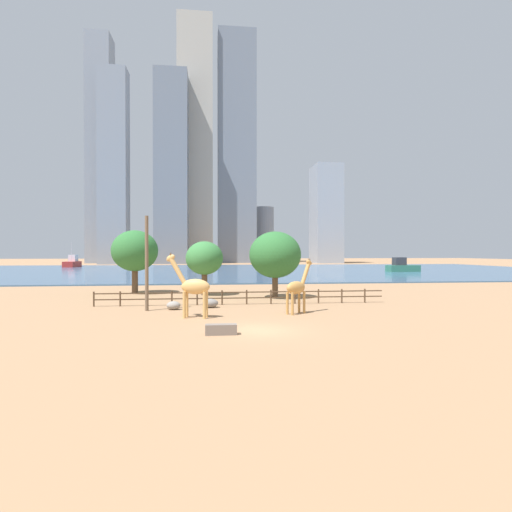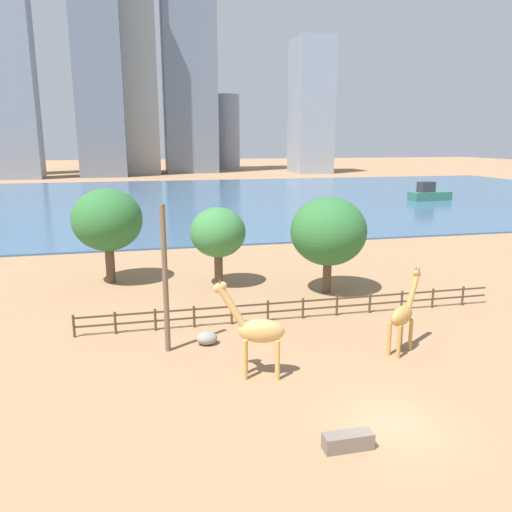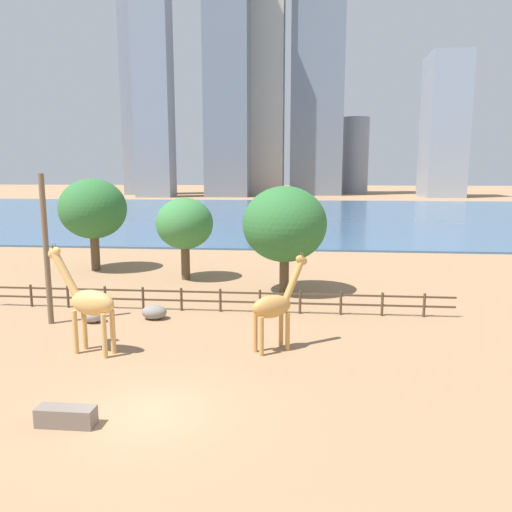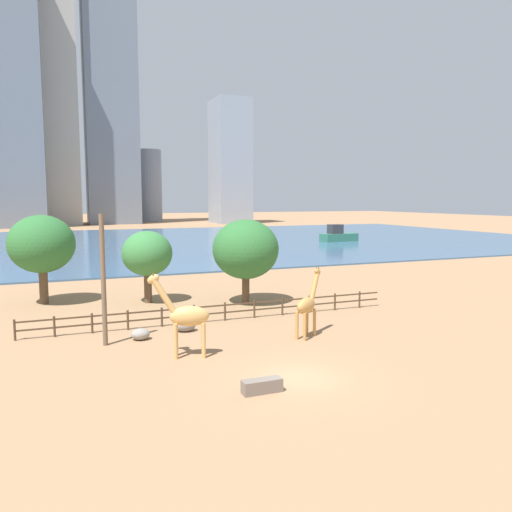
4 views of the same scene
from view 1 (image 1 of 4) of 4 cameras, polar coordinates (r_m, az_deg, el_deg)
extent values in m
plane|color=#9E7551|center=(104.00, -4.83, -2.06)|extent=(400.00, 400.00, 0.00)
cube|color=#3D6084|center=(101.00, -4.78, -2.08)|extent=(180.00, 86.00, 0.20)
cylinder|color=tan|center=(29.12, -10.21, -6.88)|extent=(0.27, 0.27, 1.91)
cylinder|color=tan|center=(29.67, -9.85, -6.74)|extent=(0.27, 0.27, 1.91)
cylinder|color=tan|center=(28.68, -7.39, -6.99)|extent=(0.27, 0.27, 1.91)
cylinder|color=tan|center=(29.25, -7.07, -6.84)|extent=(0.27, 0.27, 1.91)
ellipsoid|color=tan|center=(29.03, -8.64, -4.34)|extent=(2.26, 1.36, 1.11)
cylinder|color=tan|center=(29.37, -11.12, -2.07)|extent=(1.40, 0.68, 2.00)
ellipsoid|color=tan|center=(29.53, -12.10, -0.28)|extent=(0.88, 0.54, 0.73)
cone|color=brown|center=(29.44, -12.16, 0.34)|extent=(0.12, 0.12, 0.20)
cone|color=brown|center=(29.60, -12.04, 0.34)|extent=(0.12, 0.12, 0.20)
cylinder|color=#C18C47|center=(31.49, 6.17, -6.50)|extent=(0.28, 0.28, 1.71)
cylinder|color=#C18C47|center=(31.14, 6.90, -6.58)|extent=(0.28, 0.28, 1.71)
cylinder|color=#C18C47|center=(30.53, 4.50, -6.72)|extent=(0.28, 0.28, 1.71)
cylinder|color=#C18C47|center=(30.17, 5.22, -6.81)|extent=(0.28, 0.28, 1.71)
ellipsoid|color=#C18C47|center=(30.71, 5.71, -4.53)|extent=(1.98, 1.70, 0.99)
cylinder|color=#C18C47|center=(31.46, 7.09, -2.49)|extent=(1.07, 0.88, 1.83)
ellipsoid|color=#C18C47|center=(31.74, 7.58, -0.93)|extent=(0.77, 0.67, 0.62)
cone|color=brown|center=(31.78, 7.48, -0.41)|extent=(0.13, 0.13, 0.18)
cone|color=brown|center=(31.68, 7.69, -0.42)|extent=(0.13, 0.13, 0.18)
cylinder|color=brown|center=(33.25, -15.34, -1.01)|extent=(0.28, 0.28, 7.65)
ellipsoid|color=gray|center=(34.38, -6.55, -6.71)|extent=(1.34, 1.01, 0.76)
ellipsoid|color=gray|center=(33.65, -11.70, -6.93)|extent=(1.13, 0.92, 0.69)
cube|color=#72665B|center=(23.25, -5.01, -10.41)|extent=(1.80, 0.60, 0.60)
cylinder|color=#4C3826|center=(37.48, -22.17, -5.72)|extent=(0.14, 0.14, 1.30)
cylinder|color=#4C3826|center=(36.94, -18.84, -5.80)|extent=(0.14, 0.14, 1.30)
cylinder|color=#4C3826|center=(36.53, -15.42, -5.87)|extent=(0.14, 0.14, 1.30)
cylinder|color=#4C3826|center=(36.25, -11.94, -5.91)|extent=(0.14, 0.14, 1.30)
cylinder|color=#4C3826|center=(36.10, -8.41, -5.93)|extent=(0.14, 0.14, 1.30)
cylinder|color=#4C3826|center=(36.10, -4.87, -5.93)|extent=(0.14, 0.14, 1.30)
cylinder|color=#4C3826|center=(36.22, -1.34, -5.90)|extent=(0.14, 0.14, 1.30)
cylinder|color=#4C3826|center=(36.48, 2.15, -5.86)|extent=(0.14, 0.14, 1.30)
cylinder|color=#4C3826|center=(36.88, 5.57, -5.79)|extent=(0.14, 0.14, 1.30)
cylinder|color=#4C3826|center=(37.40, 8.92, -5.70)|extent=(0.14, 0.14, 1.30)
cylinder|color=#4C3826|center=(38.04, 12.16, -5.60)|extent=(0.14, 0.14, 1.30)
cylinder|color=#4C3826|center=(38.80, 15.28, -5.49)|extent=(0.14, 0.14, 1.30)
cube|color=#4C3826|center=(36.15, -1.83, -5.19)|extent=(26.10, 0.08, 0.10)
cube|color=#4C3826|center=(36.20, -1.83, -6.01)|extent=(26.10, 0.08, 0.10)
cylinder|color=brown|center=(44.20, -7.37, -3.99)|extent=(0.63, 0.63, 2.45)
ellipsoid|color=#387A3D|center=(44.07, -7.37, -0.29)|extent=(4.08, 4.08, 3.68)
cylinder|color=brown|center=(47.67, -16.91, -3.47)|extent=(0.69, 0.69, 2.81)
ellipsoid|color=#2D6B33|center=(47.56, -16.92, 0.73)|extent=(5.20, 5.20, 4.68)
cylinder|color=brown|center=(41.30, 2.74, -4.39)|extent=(0.61, 0.61, 2.33)
ellipsoid|color=#2D6B33|center=(41.14, 2.75, 0.19)|extent=(5.34, 5.34, 4.80)
cube|color=#B22D28|center=(134.62, -24.78, -1.07)|extent=(3.06, 8.47, 1.69)
cube|color=silver|center=(135.59, -24.65, -0.27)|extent=(2.04, 3.05, 2.03)
cylinder|color=silver|center=(134.17, -24.85, 0.55)|extent=(0.12, 0.12, 5.93)
cube|color=#337259|center=(98.61, 20.25, -1.67)|extent=(7.84, 3.58, 1.52)
cube|color=#333338|center=(98.04, 19.79, -0.71)|extent=(2.92, 2.12, 1.82)
cube|color=gray|center=(169.98, -19.66, 11.90)|extent=(10.83, 8.49, 76.59)
cube|color=slate|center=(171.71, -11.96, 12.16)|extent=(13.38, 12.47, 78.65)
cube|color=slate|center=(188.54, -2.81, 15.00)|extent=(16.94, 14.71, 103.57)
cube|color=#ADA89E|center=(185.33, -8.65, 15.89)|extent=(15.24, 13.24, 107.57)
cylinder|color=gray|center=(195.61, 1.12, 3.07)|extent=(9.84, 9.84, 26.71)
cube|color=#939EAD|center=(178.63, 9.96, 5.86)|extent=(11.60, 15.03, 42.58)
cube|color=gray|center=(191.76, -21.37, 13.93)|extent=(10.20, 11.34, 98.50)
camera|label=2|loc=(11.92, -43.30, 30.39)|focal=35.00mm
camera|label=3|loc=(12.35, 33.86, 14.55)|focal=35.00mm
camera|label=4|loc=(9.11, -73.12, 24.61)|focal=35.00mm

